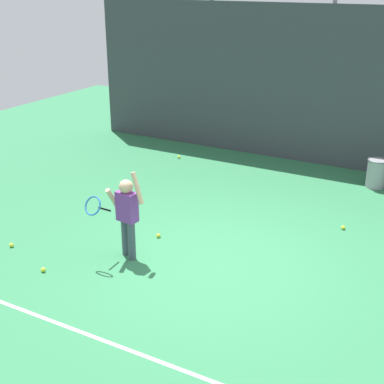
# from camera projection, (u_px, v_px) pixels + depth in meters

# --- Properties ---
(ground_plane) EXTENTS (20.00, 20.00, 0.00)m
(ground_plane) POSITION_uv_depth(u_px,v_px,m) (216.00, 262.00, 7.93)
(ground_plane) COLOR #2D7247
(court_line_baseline) EXTENTS (9.00, 0.05, 0.00)m
(court_line_baseline) POSITION_uv_depth(u_px,v_px,m) (125.00, 349.00, 6.10)
(court_line_baseline) COLOR white
(court_line_baseline) RESTS_ON ground
(back_fence_windscreen) EXTENTS (11.30, 0.08, 3.34)m
(back_fence_windscreen) POSITION_uv_depth(u_px,v_px,m) (326.00, 88.00, 11.44)
(back_fence_windscreen) COLOR #383D42
(back_fence_windscreen) RESTS_ON ground
(fence_post_0) EXTENTS (0.09, 0.09, 3.49)m
(fence_post_0) POSITION_uv_depth(u_px,v_px,m) (115.00, 64.00, 13.94)
(fence_post_0) COLOR slate
(fence_post_0) RESTS_ON ground
(fence_post_1) EXTENTS (0.09, 0.09, 3.49)m
(fence_post_1) POSITION_uv_depth(u_px,v_px,m) (211.00, 73.00, 12.70)
(fence_post_1) COLOR slate
(fence_post_1) RESTS_ON ground
(fence_post_2) EXTENTS (0.09, 0.09, 3.49)m
(fence_post_2) POSITION_uv_depth(u_px,v_px,m) (327.00, 84.00, 11.46)
(fence_post_2) COLOR slate
(fence_post_2) RESTS_ON ground
(tennis_player) EXTENTS (0.77, 0.57, 1.35)m
(tennis_player) POSITION_uv_depth(u_px,v_px,m) (126.00, 212.00, 7.82)
(tennis_player) COLOR #3F4C59
(tennis_player) RESTS_ON ground
(ball_hopper) EXTENTS (0.38, 0.38, 0.56)m
(ball_hopper) POSITION_uv_depth(u_px,v_px,m) (376.00, 173.00, 10.63)
(ball_hopper) COLOR gray
(ball_hopper) RESTS_ON ground
(tennis_ball_1) EXTENTS (0.07, 0.07, 0.07)m
(tennis_ball_1) POSITION_uv_depth(u_px,v_px,m) (179.00, 157.00, 12.39)
(tennis_ball_1) COLOR #CCE033
(tennis_ball_1) RESTS_ON ground
(tennis_ball_2) EXTENTS (0.07, 0.07, 0.07)m
(tennis_ball_2) POSITION_uv_depth(u_px,v_px,m) (343.00, 227.00, 8.94)
(tennis_ball_2) COLOR #CCE033
(tennis_ball_2) RESTS_ON ground
(tennis_ball_3) EXTENTS (0.07, 0.07, 0.07)m
(tennis_ball_3) POSITION_uv_depth(u_px,v_px,m) (158.00, 235.00, 8.67)
(tennis_ball_3) COLOR #CCE033
(tennis_ball_3) RESTS_ON ground
(tennis_ball_4) EXTENTS (0.07, 0.07, 0.07)m
(tennis_ball_4) POSITION_uv_depth(u_px,v_px,m) (11.00, 245.00, 8.36)
(tennis_ball_4) COLOR #CCE033
(tennis_ball_4) RESTS_ON ground
(tennis_ball_5) EXTENTS (0.07, 0.07, 0.07)m
(tennis_ball_5) POSITION_uv_depth(u_px,v_px,m) (43.00, 270.00, 7.66)
(tennis_ball_5) COLOR #CCE033
(tennis_ball_5) RESTS_ON ground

